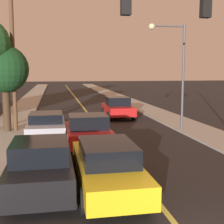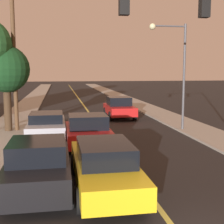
% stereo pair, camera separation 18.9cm
% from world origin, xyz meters
% --- Properties ---
extents(road_surface, '(8.82, 80.00, 0.01)m').
position_xyz_m(road_surface, '(0.00, 36.00, 0.01)').
color(road_surface, black).
rests_on(road_surface, ground).
extents(sidewalk_left, '(2.50, 80.00, 0.12)m').
position_xyz_m(sidewalk_left, '(-5.66, 36.00, 0.06)').
color(sidewalk_left, '#9E998E').
rests_on(sidewalk_left, ground).
extents(sidewalk_right, '(2.50, 80.00, 0.12)m').
position_xyz_m(sidewalk_right, '(5.66, 36.00, 0.06)').
color(sidewalk_right, '#9E998E').
rests_on(sidewalk_right, ground).
extents(car_near_lane_front, '(1.87, 5.03, 1.51)m').
position_xyz_m(car_near_lane_front, '(-1.23, 4.08, 0.78)').
color(car_near_lane_front, gold).
rests_on(car_near_lane_front, ground).
extents(car_near_lane_second, '(2.10, 3.83, 1.58)m').
position_xyz_m(car_near_lane_second, '(-1.23, 9.39, 0.79)').
color(car_near_lane_second, red).
rests_on(car_near_lane_second, ground).
extents(car_outer_lane_front, '(1.93, 4.04, 1.61)m').
position_xyz_m(car_outer_lane_front, '(-3.18, 4.18, 0.80)').
color(car_outer_lane_front, black).
rests_on(car_outer_lane_front, ground).
extents(car_outer_lane_second, '(1.95, 4.24, 1.50)m').
position_xyz_m(car_outer_lane_second, '(-3.18, 11.01, 0.80)').
color(car_outer_lane_second, '#A5A8B2').
rests_on(car_outer_lane_second, ground).
extents(car_far_oncoming, '(2.01, 4.05, 1.61)m').
position_xyz_m(car_far_oncoming, '(1.98, 18.15, 0.81)').
color(car_far_oncoming, red).
rests_on(car_far_oncoming, ground).
extents(traffic_signal_mast, '(6.23, 0.42, 6.56)m').
position_xyz_m(traffic_signal_mast, '(2.82, 5.21, 4.87)').
color(traffic_signal_mast, '#47474C').
rests_on(traffic_signal_mast, ground).
extents(streetlamp_right, '(2.22, 0.36, 6.15)m').
position_xyz_m(streetlamp_right, '(4.17, 12.54, 4.18)').
color(streetlamp_right, '#47474C').
rests_on(streetlamp_right, ground).
extents(utility_pole_left, '(1.60, 0.24, 8.68)m').
position_xyz_m(utility_pole_left, '(-5.01, 13.85, 4.62)').
color(utility_pole_left, '#513823').
rests_on(utility_pole_left, ground).
extents(tree_left_far, '(2.68, 2.68, 4.90)m').
position_xyz_m(tree_left_far, '(-5.47, 13.75, 3.63)').
color(tree_left_far, '#3D2B1C').
rests_on(tree_left_far, ground).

